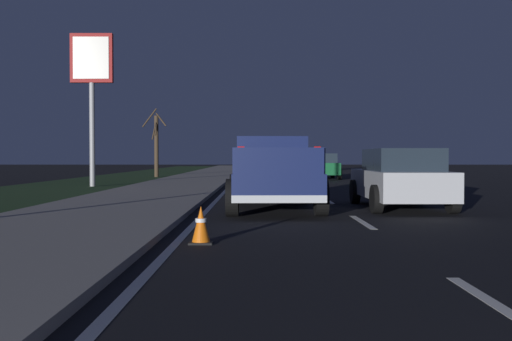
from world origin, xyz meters
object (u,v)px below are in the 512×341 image
(sedan_green, at_px, (321,166))
(gas_price_sign, at_px, (92,72))
(traffic_cone_near, at_px, (201,225))
(sedan_silver, at_px, (400,178))
(bare_tree_far, at_px, (156,143))
(pickup_truck, at_px, (272,173))

(sedan_green, distance_m, gas_price_sign, 15.30)
(gas_price_sign, bearing_deg, traffic_cone_near, -158.80)
(sedan_silver, relative_size, bare_tree_far, 0.96)
(gas_price_sign, bearing_deg, bare_tree_far, -3.41)
(gas_price_sign, relative_size, traffic_cone_near, 11.84)
(sedan_green, height_order, bare_tree_far, bare_tree_far)
(gas_price_sign, relative_size, bare_tree_far, 1.50)
(pickup_truck, relative_size, traffic_cone_near, 9.42)
(sedan_green, distance_m, sedan_silver, 20.12)
(sedan_green, bearing_deg, sedan_silver, 179.38)
(traffic_cone_near, bearing_deg, sedan_green, -10.36)
(bare_tree_far, bearing_deg, gas_price_sign, 176.59)
(pickup_truck, xyz_separation_m, bare_tree_far, (22.93, 7.11, 1.34))
(pickup_truck, distance_m, sedan_silver, 3.32)
(sedan_silver, bearing_deg, bare_tree_far, 24.36)
(pickup_truck, distance_m, traffic_cone_near, 6.33)
(pickup_truck, relative_size, sedan_silver, 1.24)
(sedan_green, xyz_separation_m, sedan_silver, (-20.12, 0.22, 0.00))
(gas_price_sign, height_order, traffic_cone_near, gas_price_sign)
(bare_tree_far, relative_size, traffic_cone_near, 7.89)
(gas_price_sign, distance_m, bare_tree_far, 12.52)
(sedan_silver, distance_m, gas_price_sign, 16.17)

